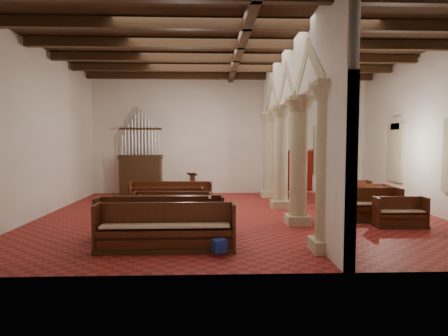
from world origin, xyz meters
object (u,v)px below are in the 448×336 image
lectern (193,185)px  pipe_organ (141,167)px  processional_banner (328,178)px  aisle_pew_0 (400,217)px  nave_pew_0 (166,235)px

lectern → pipe_organ: bearing=-163.3°
processional_banner → aisle_pew_0: size_ratio=1.52×
lectern → aisle_pew_0: size_ratio=0.70×
lectern → aisle_pew_0: 10.15m
lectern → processional_banner: processional_banner is taller
pipe_organ → processional_banner: (9.46, -0.07, -0.57)m
processional_banner → aisle_pew_0: processional_banner is taller
pipe_organ → nave_pew_0: pipe_organ is taller
processional_banner → aisle_pew_0: (-0.07, -7.47, -0.48)m
pipe_organ → aisle_pew_0: 12.08m
lectern → nave_pew_0: size_ratio=0.33×
pipe_organ → processional_banner: pipe_organ is taller
lectern → nave_pew_0: bearing=-74.1°
lectern → processional_banner: size_ratio=0.46×
aisle_pew_0 → processional_banner: bearing=90.7°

